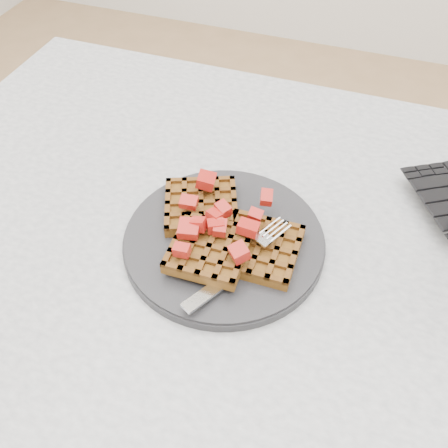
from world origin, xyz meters
name	(u,v)px	position (x,y,z in m)	size (l,w,h in m)	color
ground	(258,448)	(0.00, 0.00, 0.00)	(4.00, 4.00, 0.00)	tan
table	(279,300)	(0.00, 0.00, 0.64)	(1.20, 0.80, 0.75)	beige
plate	(224,241)	(-0.08, -0.02, 0.76)	(0.26, 0.26, 0.02)	black
waffles	(223,233)	(-0.08, -0.02, 0.78)	(0.21, 0.18, 0.03)	brown
strawberry_pile	(224,216)	(-0.08, -0.02, 0.80)	(0.15, 0.15, 0.02)	maroon
fork	(245,264)	(-0.04, -0.06, 0.77)	(0.02, 0.18, 0.02)	silver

